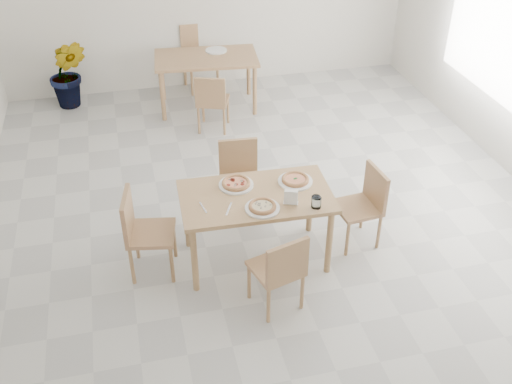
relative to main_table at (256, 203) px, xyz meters
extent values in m
plane|color=beige|center=(0.30, 0.71, -0.66)|extent=(7.00, 7.00, 0.00)
cube|color=tan|center=(0.00, 0.00, 0.07)|extent=(1.42, 0.84, 0.04)
cylinder|color=tan|center=(-0.64, -0.30, -0.30)|extent=(0.06, 0.06, 0.71)
cylinder|color=tan|center=(0.61, -0.35, -0.30)|extent=(0.06, 0.06, 0.71)
cylinder|color=tan|center=(-0.61, 0.35, -0.30)|extent=(0.06, 0.06, 0.71)
cylinder|color=tan|center=(0.64, 0.30, -0.30)|extent=(0.06, 0.06, 0.71)
cube|color=#AD7A56|center=(0.02, -0.64, -0.25)|extent=(0.49, 0.49, 0.04)
cube|color=#AD7A56|center=(0.07, -0.81, -0.04)|extent=(0.39, 0.14, 0.38)
cylinder|color=#AD7A56|center=(0.14, -0.43, -0.47)|extent=(0.03, 0.03, 0.39)
cylinder|color=#AD7A56|center=(-0.19, -0.52, -0.47)|extent=(0.03, 0.03, 0.39)
cylinder|color=#AD7A56|center=(0.23, -0.75, -0.47)|extent=(0.03, 0.03, 0.39)
cylinder|color=#AD7A56|center=(-0.10, -0.85, -0.47)|extent=(0.03, 0.03, 0.39)
cube|color=#AD7A56|center=(0.01, 0.73, -0.24)|extent=(0.44, 0.44, 0.04)
cube|color=#AD7A56|center=(0.03, 0.91, -0.03)|extent=(0.41, 0.07, 0.39)
cylinder|color=#AD7A56|center=(-0.17, 0.57, -0.46)|extent=(0.03, 0.03, 0.40)
cylinder|color=#AD7A56|center=(0.17, 0.54, -0.46)|extent=(0.03, 0.03, 0.40)
cylinder|color=#AD7A56|center=(-0.15, 0.92, -0.46)|extent=(0.03, 0.03, 0.40)
cylinder|color=#AD7A56|center=(0.20, 0.89, -0.46)|extent=(0.03, 0.03, 0.40)
cube|color=#AD7A56|center=(-0.97, 0.06, -0.22)|extent=(0.50, 0.50, 0.04)
cube|color=#AD7A56|center=(-1.16, 0.10, 0.00)|extent=(0.12, 0.42, 0.40)
cylinder|color=#AD7A56|center=(-0.83, -0.15, -0.45)|extent=(0.04, 0.04, 0.41)
cylinder|color=#AD7A56|center=(-0.76, 0.21, -0.45)|extent=(0.04, 0.04, 0.41)
cylinder|color=#AD7A56|center=(-1.19, -0.08, -0.45)|extent=(0.04, 0.04, 0.41)
cylinder|color=#AD7A56|center=(-1.12, 0.27, -0.45)|extent=(0.04, 0.04, 0.41)
cube|color=#AD7A56|center=(1.02, 0.02, -0.25)|extent=(0.44, 0.44, 0.04)
cube|color=#AD7A56|center=(1.21, 0.04, -0.04)|extent=(0.08, 0.40, 0.38)
cylinder|color=#AD7A56|center=(0.83, 0.18, -0.46)|extent=(0.03, 0.03, 0.39)
cylinder|color=#AD7A56|center=(0.87, -0.17, -0.46)|extent=(0.03, 0.03, 0.39)
cylinder|color=#AD7A56|center=(1.18, 0.21, -0.46)|extent=(0.03, 0.03, 0.39)
cylinder|color=#AD7A56|center=(1.21, -0.13, -0.46)|extent=(0.03, 0.03, 0.39)
cylinder|color=white|center=(0.41, 0.12, 0.10)|extent=(0.33, 0.33, 0.02)
cylinder|color=white|center=(0.00, -0.23, 0.10)|extent=(0.31, 0.31, 0.02)
cylinder|color=white|center=(-0.15, 0.19, 0.10)|extent=(0.33, 0.33, 0.02)
cylinder|color=tan|center=(0.41, 0.12, 0.12)|extent=(0.28, 0.28, 0.01)
torus|color=tan|center=(0.41, 0.12, 0.13)|extent=(0.28, 0.28, 0.03)
cylinder|color=red|center=(0.41, 0.12, 0.12)|extent=(0.22, 0.22, 0.01)
ellipsoid|color=#13541A|center=(0.41, 0.12, 0.13)|extent=(0.05, 0.04, 0.01)
cylinder|color=tan|center=(0.00, -0.23, 0.12)|extent=(0.26, 0.26, 0.01)
torus|color=tan|center=(0.00, -0.23, 0.13)|extent=(0.26, 0.26, 0.03)
cylinder|color=beige|center=(0.00, -0.23, 0.12)|extent=(0.20, 0.20, 0.01)
cylinder|color=tan|center=(-0.15, 0.19, 0.12)|extent=(0.28, 0.28, 0.01)
torus|color=tan|center=(-0.15, 0.19, 0.13)|extent=(0.28, 0.28, 0.03)
cylinder|color=red|center=(-0.15, 0.19, 0.12)|extent=(0.22, 0.22, 0.01)
cylinder|color=white|center=(0.47, -0.31, 0.15)|extent=(0.08, 0.08, 0.11)
cylinder|color=white|center=(0.48, -0.31, 0.14)|extent=(0.08, 0.08, 0.10)
cube|color=silver|center=(0.27, -0.21, 0.10)|extent=(0.14, 0.11, 0.01)
cube|color=white|center=(0.27, -0.21, 0.17)|extent=(0.13, 0.09, 0.13)
cube|color=silver|center=(-0.50, -0.09, 0.09)|extent=(0.05, 0.18, 0.01)
cube|color=silver|center=(-0.29, -0.16, 0.09)|extent=(0.10, 0.18, 0.01)
cube|color=#AD7A56|center=(0.11, 3.38, 0.07)|extent=(1.47, 0.93, 0.04)
cylinder|color=#AD7A56|center=(-0.55, 3.11, -0.30)|extent=(0.06, 0.06, 0.71)
cylinder|color=#AD7A56|center=(0.70, 2.99, -0.30)|extent=(0.06, 0.06, 0.71)
cylinder|color=#AD7A56|center=(-0.48, 3.77, -0.30)|extent=(0.06, 0.06, 0.71)
cylinder|color=#AD7A56|center=(0.77, 3.64, -0.30)|extent=(0.06, 0.06, 0.71)
cube|color=#AD7A56|center=(0.08, 2.72, -0.26)|extent=(0.50, 0.50, 0.04)
cube|color=#AD7A56|center=(0.02, 2.55, -0.05)|extent=(0.38, 0.17, 0.37)
cylinder|color=#AD7A56|center=(0.29, 2.82, -0.47)|extent=(0.03, 0.03, 0.38)
cylinder|color=#AD7A56|center=(-0.03, 2.93, -0.47)|extent=(0.03, 0.03, 0.38)
cylinder|color=#AD7A56|center=(0.18, 2.50, -0.47)|extent=(0.03, 0.03, 0.38)
cylinder|color=#AD7A56|center=(-0.14, 2.61, -0.47)|extent=(0.03, 0.03, 0.38)
cube|color=#AD7A56|center=(0.12, 4.02, -0.19)|extent=(0.51, 0.51, 0.04)
cube|color=#AD7A56|center=(0.10, 4.22, 0.06)|extent=(0.46, 0.10, 0.44)
cylinder|color=#AD7A56|center=(-0.05, 3.79, -0.43)|extent=(0.04, 0.04, 0.45)
cylinder|color=#AD7A56|center=(0.34, 3.84, -0.43)|extent=(0.04, 0.04, 0.45)
cylinder|color=#AD7A56|center=(-0.10, 4.19, -0.43)|extent=(0.04, 0.04, 0.45)
cylinder|color=#AD7A56|center=(0.29, 4.24, -0.43)|extent=(0.04, 0.04, 0.45)
cylinder|color=white|center=(0.29, 3.55, 0.10)|extent=(0.30, 0.30, 0.02)
imported|color=#206D27|center=(-1.76, 3.86, -0.16)|extent=(0.61, 0.53, 0.99)
camera|label=1|loc=(-1.05, -4.35, 3.20)|focal=42.00mm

